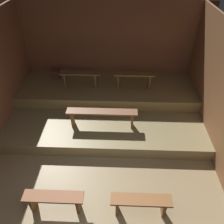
{
  "coord_description": "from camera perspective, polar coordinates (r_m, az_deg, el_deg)",
  "views": [
    {
      "loc": [
        0.35,
        -1.53,
        4.11
      ],
      "look_at": [
        0.18,
        2.79,
        0.52
      ],
      "focal_mm": 34.49,
      "sensor_mm": 36.0,
      "label": 1
    }
  ],
  "objects": [
    {
      "name": "wooden_crate_middle",
      "position": [
        6.99,
        -14.72,
        9.82
      ],
      "size": [
        0.26,
        0.26,
        0.26
      ],
      "primitive_type": "cube",
      "color": "brown",
      "rests_on": "platform_middle"
    },
    {
      "name": "ground",
      "position": [
        5.72,
        -1.99,
        -6.77
      ],
      "size": [
        5.93,
        5.59,
        0.08
      ],
      "primitive_type": "cube",
      "color": "#8B7754"
    },
    {
      "name": "bench_floor_right",
      "position": [
        4.27,
        7.65,
        -22.67
      ],
      "size": [
        1.1,
        0.24,
        0.46
      ],
      "color": "brown",
      "rests_on": "ground"
    },
    {
      "name": "platform_lower",
      "position": [
        6.21,
        -1.52,
        0.22
      ],
      "size": [
        5.13,
        3.08,
        0.32
      ],
      "primitive_type": "cube",
      "color": "#877950",
      "rests_on": "ground"
    },
    {
      "name": "wall_back",
      "position": [
        6.92,
        -0.91,
        16.54
      ],
      "size": [
        5.93,
        0.06,
        2.77
      ],
      "primitive_type": "cube",
      "color": "#985E41",
      "rests_on": "ground"
    },
    {
      "name": "platform_middle",
      "position": [
        6.58,
        -1.21,
        6.21
      ],
      "size": [
        5.13,
        1.7,
        0.32
      ],
      "primitive_type": "cube",
      "color": "olive",
      "rests_on": "platform_lower"
    },
    {
      "name": "bench_floor_left",
      "position": [
        4.4,
        -15.11,
        -21.44
      ],
      "size": [
        1.1,
        0.24,
        0.46
      ],
      "color": "brown",
      "rests_on": "ground"
    },
    {
      "name": "bench_middle_left",
      "position": [
        6.29,
        -8.44,
        9.46
      ],
      "size": [
        1.12,
        0.24,
        0.46
      ],
      "color": "brown",
      "rests_on": "platform_middle"
    },
    {
      "name": "bench_middle_right",
      "position": [
        6.2,
        5.85,
        9.24
      ],
      "size": [
        1.12,
        0.24,
        0.46
      ],
      "color": "brown",
      "rests_on": "platform_middle"
    },
    {
      "name": "bench_lower_center",
      "position": [
        5.3,
        -2.67,
        -0.54
      ],
      "size": [
        1.74,
        0.24,
        0.46
      ],
      "color": "brown",
      "rests_on": "platform_lower"
    },
    {
      "name": "wall_right",
      "position": [
        5.28,
        27.08,
        3.88
      ],
      "size": [
        0.06,
        5.59,
        2.77
      ],
      "primitive_type": "cube",
      "color": "brown",
      "rests_on": "ground"
    }
  ]
}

